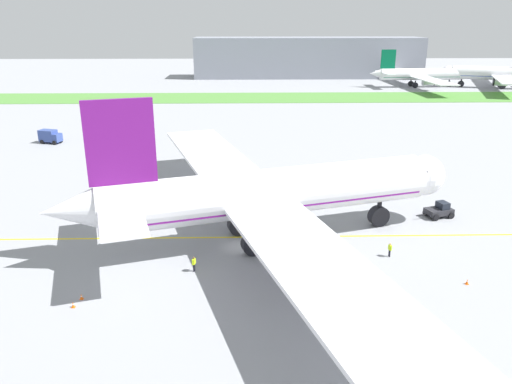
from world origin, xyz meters
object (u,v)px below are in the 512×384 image
object	(u,v)px
parked_airliner_far_centre	(419,75)
airliner_foreground	(265,194)
pushback_tug	(440,210)
ground_crew_wingwalker_port	(194,262)
parked_airliner_far_right	(497,74)
traffic_cone_port_wing	(467,282)
service_truck_baggage_loader	(50,136)
traffic_cone_starboard_wing	(73,305)
ground_crew_marshaller_front	(390,248)
traffic_cone_near_nose	(81,297)

from	to	relation	value
parked_airliner_far_centre	airliner_foreground	bearing A→B (deg)	-114.88
pushback_tug	ground_crew_wingwalker_port	bearing A→B (deg)	-155.15
airliner_foreground	parked_airliner_far_right	distance (m)	171.97
traffic_cone_port_wing	parked_airliner_far_right	size ratio (longest dim) A/B	0.01
traffic_cone_port_wing	service_truck_baggage_loader	xyz separation A→B (m)	(-65.99, 63.57, 1.29)
pushback_tug	parked_airliner_far_centre	bearing A→B (deg)	72.72
traffic_cone_port_wing	service_truck_baggage_loader	distance (m)	91.64
airliner_foreground	traffic_cone_starboard_wing	world-z (taller)	airliner_foreground
pushback_tug	ground_crew_wingwalker_port	size ratio (longest dim) A/B	3.12
airliner_foreground	parked_airliner_far_centre	xyz separation A→B (m)	(67.45, 145.44, -1.25)
airliner_foreground	parked_airliner_far_right	world-z (taller)	airliner_foreground
ground_crew_marshaller_front	service_truck_baggage_loader	xyz separation A→B (m)	(-59.66, 57.07, 0.53)
ground_crew_wingwalker_port	parked_airliner_far_right	bearing A→B (deg)	54.77
ground_crew_wingwalker_port	traffic_cone_port_wing	world-z (taller)	ground_crew_wingwalker_port
pushback_tug	parked_airliner_far_right	xyz separation A→B (m)	(72.85, 134.24, 4.64)
ground_crew_wingwalker_port	ground_crew_marshaller_front	world-z (taller)	ground_crew_wingwalker_port
airliner_foreground	parked_airliner_far_right	size ratio (longest dim) A/B	1.24
traffic_cone_port_wing	parked_airliner_far_centre	distance (m)	163.43
ground_crew_wingwalker_port	traffic_cone_near_nose	bearing A→B (deg)	-152.65
traffic_cone_near_nose	parked_airliner_far_centre	distance (m)	180.42
traffic_cone_port_wing	service_truck_baggage_loader	bearing A→B (deg)	136.07
ground_crew_wingwalker_port	traffic_cone_near_nose	world-z (taller)	ground_crew_wingwalker_port
ground_crew_marshaller_front	traffic_cone_starboard_wing	distance (m)	34.65
traffic_cone_near_nose	ground_crew_marshaller_front	bearing A→B (deg)	14.52
parked_airliner_far_right	parked_airliner_far_centre	bearing A→B (deg)	172.95
pushback_tug	service_truck_baggage_loader	xyz separation A→B (m)	(-69.97, 45.02, 0.61)
parked_airliner_far_centre	parked_airliner_far_right	size ratio (longest dim) A/B	1.01
ground_crew_marshaller_front	traffic_cone_starboard_wing	size ratio (longest dim) A/B	2.97
pushback_tug	traffic_cone_port_wing	distance (m)	18.98
ground_crew_wingwalker_port	service_truck_baggage_loader	bearing A→B (deg)	121.87
airliner_foreground	ground_crew_wingwalker_port	distance (m)	12.21
service_truck_baggage_loader	parked_airliner_far_right	bearing A→B (deg)	31.99
traffic_cone_port_wing	parked_airliner_far_centre	xyz separation A→B (m)	(46.90, 156.49, 4.69)
airliner_foreground	ground_crew_marshaller_front	xyz separation A→B (m)	(14.22, -4.55, -5.18)
parked_airliner_far_centre	traffic_cone_starboard_wing	bearing A→B (deg)	-118.38
ground_crew_marshaller_front	service_truck_baggage_loader	distance (m)	82.57
traffic_cone_near_nose	traffic_cone_port_wing	xyz separation A→B (m)	(39.17, 2.01, 0.00)
traffic_cone_port_wing	pushback_tug	bearing A→B (deg)	77.88
ground_crew_wingwalker_port	traffic_cone_near_nose	distance (m)	11.91
traffic_cone_starboard_wing	parked_airliner_far_right	bearing A→B (deg)	53.33
traffic_cone_starboard_wing	pushback_tug	bearing A→B (deg)	26.87
ground_crew_wingwalker_port	traffic_cone_port_wing	size ratio (longest dim) A/B	3.04
pushback_tug	ground_crew_wingwalker_port	xyz separation A→B (m)	(-32.60, -15.09, 0.11)
ground_crew_marshaller_front	traffic_cone_near_nose	bearing A→B (deg)	-165.48
parked_airliner_far_right	service_truck_baggage_loader	bearing A→B (deg)	-148.01
traffic_cone_near_nose	parked_airliner_far_centre	world-z (taller)	parked_airliner_far_centre
airliner_foreground	ground_crew_marshaller_front	size ratio (longest dim) A/B	44.83
parked_airliner_far_right	pushback_tug	bearing A→B (deg)	-118.49
traffic_cone_port_wing	parked_airliner_far_right	distance (m)	171.10
parked_airliner_far_centre	ground_crew_wingwalker_port	bearing A→B (deg)	-116.26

